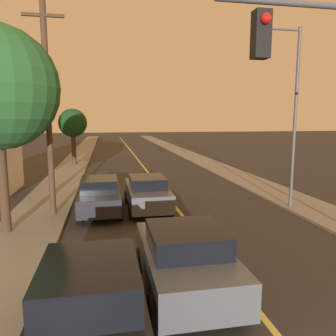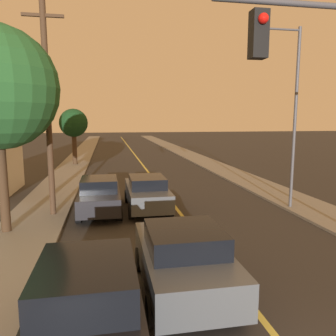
{
  "view_description": "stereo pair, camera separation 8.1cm",
  "coord_description": "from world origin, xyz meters",
  "px_view_note": "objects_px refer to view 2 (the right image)",
  "views": [
    {
      "loc": [
        -3.14,
        -3.04,
        4.14
      ],
      "look_at": [
        0.0,
        13.58,
        1.6
      ],
      "focal_mm": 35.0,
      "sensor_mm": 36.0,
      "label": 1
    },
    {
      "loc": [
        -3.07,
        -3.05,
        4.14
      ],
      "look_at": [
        0.0,
        13.58,
        1.6
      ],
      "focal_mm": 35.0,
      "sensor_mm": 36.0,
      "label": 2
    }
  ],
  "objects_px": {
    "car_outer_lane_front": "(88,307)",
    "streetlamp_right": "(287,95)",
    "car_near_lane_front": "(183,258)",
    "car_outer_lane_second": "(100,195)",
    "car_near_lane_second": "(147,192)",
    "utility_pole_left": "(48,107)",
    "tree_left_far": "(74,124)"
  },
  "relations": [
    {
      "from": "car_outer_lane_front",
      "to": "car_outer_lane_second",
      "type": "bearing_deg",
      "value": 90.0
    },
    {
      "from": "streetlamp_right",
      "to": "car_near_lane_front",
      "type": "bearing_deg",
      "value": -134.23
    },
    {
      "from": "utility_pole_left",
      "to": "tree_left_far",
      "type": "distance_m",
      "value": 16.07
    },
    {
      "from": "streetlamp_right",
      "to": "car_outer_lane_second",
      "type": "bearing_deg",
      "value": 173.66
    },
    {
      "from": "car_near_lane_front",
      "to": "car_near_lane_second",
      "type": "height_order",
      "value": "car_near_lane_front"
    },
    {
      "from": "car_near_lane_front",
      "to": "car_outer_lane_second",
      "type": "xyz_separation_m",
      "value": [
        -2.13,
        7.15,
        -0.01
      ]
    },
    {
      "from": "tree_left_far",
      "to": "car_near_lane_front",
      "type": "bearing_deg",
      "value": -78.57
    },
    {
      "from": "utility_pole_left",
      "to": "car_outer_lane_front",
      "type": "bearing_deg",
      "value": -77.4
    },
    {
      "from": "car_outer_lane_second",
      "to": "streetlamp_right",
      "type": "height_order",
      "value": "streetlamp_right"
    },
    {
      "from": "streetlamp_right",
      "to": "tree_left_far",
      "type": "distance_m",
      "value": 19.96
    },
    {
      "from": "car_outer_lane_front",
      "to": "car_outer_lane_second",
      "type": "relative_size",
      "value": 1.08
    },
    {
      "from": "car_outer_lane_front",
      "to": "utility_pole_left",
      "type": "relative_size",
      "value": 0.53
    },
    {
      "from": "car_outer_lane_second",
      "to": "tree_left_far",
      "type": "relative_size",
      "value": 0.86
    },
    {
      "from": "streetlamp_right",
      "to": "car_outer_lane_front",
      "type": "bearing_deg",
      "value": -135.68
    },
    {
      "from": "car_near_lane_front",
      "to": "tree_left_far",
      "type": "distance_m",
      "value": 23.66
    },
    {
      "from": "car_outer_lane_second",
      "to": "tree_left_far",
      "type": "distance_m",
      "value": 16.32
    },
    {
      "from": "streetlamp_right",
      "to": "utility_pole_left",
      "type": "bearing_deg",
      "value": 175.89
    },
    {
      "from": "car_outer_lane_second",
      "to": "car_near_lane_second",
      "type": "bearing_deg",
      "value": 5.83
    },
    {
      "from": "car_near_lane_front",
      "to": "streetlamp_right",
      "type": "xyz_separation_m",
      "value": [
        6.08,
        6.24,
        4.34
      ]
    },
    {
      "from": "car_near_lane_front",
      "to": "car_outer_lane_front",
      "type": "height_order",
      "value": "car_outer_lane_front"
    },
    {
      "from": "car_outer_lane_front",
      "to": "car_outer_lane_second",
      "type": "xyz_separation_m",
      "value": [
        0.0,
        8.92,
        -0.06
      ]
    },
    {
      "from": "car_near_lane_front",
      "to": "streetlamp_right",
      "type": "bearing_deg",
      "value": 45.77
    },
    {
      "from": "car_near_lane_front",
      "to": "streetlamp_right",
      "type": "height_order",
      "value": "streetlamp_right"
    },
    {
      "from": "utility_pole_left",
      "to": "tree_left_far",
      "type": "xyz_separation_m",
      "value": [
        -0.57,
        16.04,
        -0.87
      ]
    },
    {
      "from": "car_outer_lane_front",
      "to": "car_outer_lane_second",
      "type": "distance_m",
      "value": 8.92
    },
    {
      "from": "car_outer_lane_front",
      "to": "car_outer_lane_second",
      "type": "height_order",
      "value": "car_outer_lane_front"
    },
    {
      "from": "car_outer_lane_front",
      "to": "streetlamp_right",
      "type": "distance_m",
      "value": 12.24
    },
    {
      "from": "car_near_lane_second",
      "to": "car_outer_lane_second",
      "type": "bearing_deg",
      "value": -174.17
    },
    {
      "from": "car_near_lane_second",
      "to": "streetlamp_right",
      "type": "xyz_separation_m",
      "value": [
        6.08,
        -1.13,
        4.36
      ]
    },
    {
      "from": "car_outer_lane_front",
      "to": "streetlamp_right",
      "type": "xyz_separation_m",
      "value": [
        8.21,
        8.01,
        4.28
      ]
    },
    {
      "from": "car_outer_lane_second",
      "to": "streetlamp_right",
      "type": "distance_m",
      "value": 9.33
    },
    {
      "from": "car_outer_lane_front",
      "to": "streetlamp_right",
      "type": "height_order",
      "value": "streetlamp_right"
    }
  ]
}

